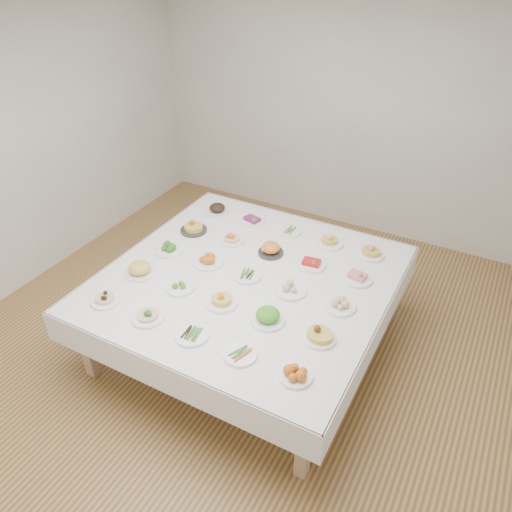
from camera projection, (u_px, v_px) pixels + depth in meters
The scene contains 27 objects.
room_envelope at pixel (240, 156), 3.75m from camera, with size 5.02×5.02×2.81m.
display_table at pixel (248, 283), 4.33m from camera, with size 2.38×2.38×0.75m.
dish_0 at pixel (105, 297), 3.99m from camera, with size 0.23×0.23×0.11m.
dish_1 at pixel (147, 312), 3.81m from camera, with size 0.25×0.25×0.14m.
dish_2 at pixel (192, 334), 3.68m from camera, with size 0.25×0.25×0.05m.
dish_3 at pixel (240, 354), 3.51m from camera, with size 0.24×0.24×0.05m.
dish_4 at pixel (296, 372), 3.33m from camera, with size 0.23×0.23×0.11m.
dish_5 at pixel (139, 267), 4.29m from camera, with size 0.26×0.26×0.15m.
dish_6 at pixel (180, 285), 4.14m from camera, with size 0.24×0.24×0.09m.
dish_7 at pixel (222, 297), 3.96m from camera, with size 0.28×0.27×0.16m.
dish_8 at pixel (268, 313), 3.78m from camera, with size 0.26×0.26×0.16m.
dish_9 at pixel (320, 332), 3.62m from camera, with size 0.24×0.24×0.15m.
dish_10 at pixel (169, 248), 4.59m from camera, with size 0.24×0.24×0.11m.
dish_11 at pixel (208, 258), 4.43m from camera, with size 0.27×0.27×0.13m.
dish_12 at pixel (247, 275), 4.29m from camera, with size 0.25×0.25×0.05m.
dish_13 at pixel (291, 287), 4.11m from camera, with size 0.26×0.26×0.10m.
dish_14 at pixel (340, 303), 3.94m from camera, with size 0.26×0.26×0.11m.
dish_15 at pixel (193, 225), 4.89m from camera, with size 0.26×0.26×0.16m.
dish_16 at pixel (232, 237), 4.74m from camera, with size 0.23×0.23×0.12m.
dish_17 at pixel (271, 248), 4.56m from camera, with size 0.23×0.23×0.13m.
dish_18 at pixel (311, 262), 4.41m from camera, with size 0.25×0.25×0.10m.
dish_19 at pixel (357, 275), 4.24m from camera, with size 0.26×0.26×0.12m.
dish_20 at pixel (217, 208), 5.20m from camera, with size 0.24×0.24×0.13m.
dish_21 at pixel (252, 218), 5.04m from camera, with size 0.25×0.25×0.12m.
dish_22 at pixel (290, 231), 4.90m from camera, with size 0.23×0.23×0.05m.
dish_23 at pixel (330, 238), 4.69m from camera, with size 0.28×0.27×0.16m.
dish_24 at pixel (371, 249), 4.53m from camera, with size 0.25×0.25×0.15m.
Camera 1 is at (1.79, -3.04, 3.31)m, focal length 35.00 mm.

